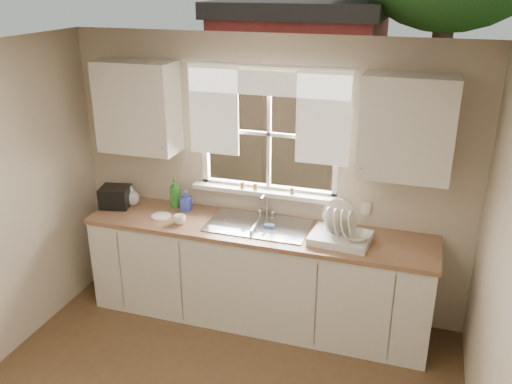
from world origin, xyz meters
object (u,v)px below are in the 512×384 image
(cup, at_px, (180,220))
(black_appliance, at_px, (116,197))
(soap_bottle_a, at_px, (175,193))
(dish_rack, at_px, (340,234))

(cup, xyz_separation_m, black_appliance, (-0.74, 0.18, 0.06))
(black_appliance, bearing_deg, soap_bottle_a, 5.16)
(soap_bottle_a, relative_size, cup, 2.66)
(soap_bottle_a, relative_size, black_appliance, 1.06)
(soap_bottle_a, xyz_separation_m, black_appliance, (-0.53, -0.16, -0.04))
(dish_rack, height_order, cup, dish_rack)
(dish_rack, relative_size, black_appliance, 1.91)
(dish_rack, distance_m, black_appliance, 2.12)
(cup, distance_m, black_appliance, 0.76)
(cup, bearing_deg, dish_rack, 16.82)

